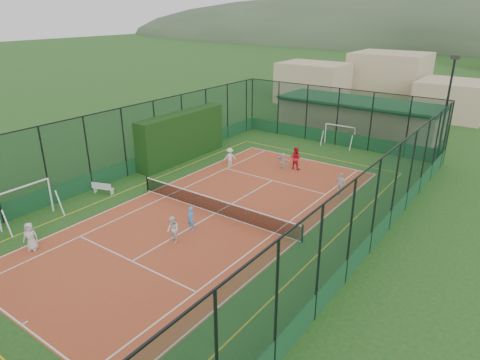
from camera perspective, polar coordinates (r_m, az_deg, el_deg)
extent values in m
plane|color=#1C4D1A|center=(25.52, -3.30, -4.46)|extent=(300.00, 300.00, 0.00)
cube|color=#A33624|center=(25.51, -3.30, -4.45)|extent=(11.17, 23.97, 0.01)
cube|color=black|center=(34.29, -7.75, 5.78)|extent=(1.30, 8.65, 3.78)
imported|color=silver|center=(23.89, -26.16, -6.79)|extent=(0.87, 0.83, 1.50)
imported|color=#5094E5|center=(23.47, -6.57, -5.15)|extent=(0.56, 0.43, 1.38)
imported|color=white|center=(22.41, -8.94, -6.57)|extent=(0.87, 0.79, 1.46)
imported|color=silver|center=(32.68, -1.37, 3.05)|extent=(1.06, 1.05, 1.47)
imported|color=white|center=(28.45, 13.30, -0.51)|extent=(0.94, 0.61, 1.48)
imported|color=silver|center=(32.51, 5.76, 2.58)|extent=(1.14, 0.47, 1.20)
imported|color=red|center=(32.37, 7.41, 2.93)|extent=(0.88, 0.71, 1.74)
sphere|color=#CCE033|center=(25.44, 0.78, -4.40)|extent=(0.07, 0.07, 0.07)
sphere|color=#CCE033|center=(27.57, -3.66, -2.27)|extent=(0.07, 0.07, 0.07)
sphere|color=#CCE033|center=(25.60, 1.21, -4.22)|extent=(0.07, 0.07, 0.07)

